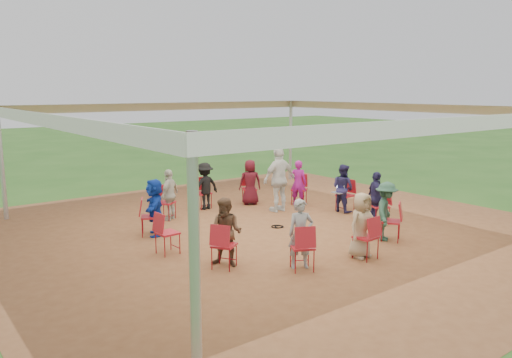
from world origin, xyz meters
TOP-DOWN VIEW (x-y plane):
  - ground at (0.00, 0.00)m, footprint 80.00×80.00m
  - dirt_patch at (0.00, 0.00)m, footprint 13.00×13.00m
  - tent at (0.00, 0.00)m, footprint 10.33×10.33m
  - chair_0 at (2.89, 0.18)m, footprint 0.47×0.45m
  - chair_1 at (2.41, 1.60)m, footprint 0.60×0.59m
  - chair_2 at (1.28, 2.59)m, footprint 0.57×0.58m
  - chair_3 at (-0.18, 2.89)m, footprint 0.45×0.47m
  - chair_4 at (-1.60, 2.41)m, footprint 0.59×0.60m
  - chair_5 at (-2.59, 1.28)m, footprint 0.58×0.57m
  - chair_6 at (-2.89, -0.18)m, footprint 0.47×0.45m
  - chair_7 at (-2.41, -1.60)m, footprint 0.60×0.59m
  - chair_8 at (-1.28, -2.59)m, footprint 0.57×0.58m
  - chair_9 at (0.18, -2.89)m, footprint 0.45×0.47m
  - chair_10 at (1.60, -2.41)m, footprint 0.59×0.60m
  - chair_11 at (2.59, -1.28)m, footprint 0.58×0.57m
  - person_seated_0 at (2.77, 0.18)m, footprint 0.42×0.68m
  - person_seated_1 at (2.31, 1.54)m, footprint 0.54×0.59m
  - person_seated_2 at (1.23, 2.48)m, footprint 0.76×0.62m
  - person_seated_3 at (-0.18, 2.77)m, footprint 0.90×0.49m
  - person_seated_4 at (-1.54, 2.31)m, footprint 0.88×0.78m
  - person_seated_5 at (-2.48, 1.23)m, footprint 0.98×1.33m
  - person_seated_6 at (-2.31, -1.54)m, footprint 0.68×0.76m
  - person_seated_7 at (-1.23, -2.48)m, footprint 0.59×0.51m
  - person_seated_8 at (0.18, -2.77)m, footprint 0.68×0.41m
  - person_seated_9 at (1.54, -2.31)m, footprint 0.97×0.84m
  - person_seated_10 at (2.48, -1.23)m, footprint 0.72×0.89m
  - standing_person at (1.37, 1.28)m, footprint 1.08×0.55m
  - cable_coil at (0.26, 0.01)m, footprint 0.38×0.38m
  - laptop at (2.61, 0.17)m, footprint 0.28×0.34m

SIDE VIEW (x-z plane):
  - ground at x=0.00m, z-range 0.00..0.00m
  - dirt_patch at x=0.00m, z-range 0.01..0.01m
  - cable_coil at x=0.26m, z-range 0.01..0.03m
  - chair_0 at x=2.89m, z-range 0.00..0.90m
  - chair_1 at x=2.41m, z-range 0.00..0.90m
  - chair_2 at x=1.28m, z-range 0.00..0.90m
  - chair_3 at x=-0.18m, z-range 0.00..0.90m
  - chair_4 at x=-1.60m, z-range 0.00..0.90m
  - chair_5 at x=-2.59m, z-range 0.00..0.90m
  - chair_6 at x=-2.89m, z-range 0.00..0.90m
  - chair_7 at x=-2.41m, z-range 0.00..0.90m
  - chair_8 at x=-1.28m, z-range 0.00..0.90m
  - chair_9 at x=0.18m, z-range 0.00..0.90m
  - chair_10 at x=1.60m, z-range 0.00..0.90m
  - chair_11 at x=2.59m, z-range 0.00..0.90m
  - laptop at x=2.61m, z-range 0.53..0.75m
  - person_seated_0 at x=2.77m, z-range 0.01..1.36m
  - person_seated_1 at x=2.31m, z-range 0.01..1.36m
  - person_seated_2 at x=1.23m, z-range 0.01..1.36m
  - person_seated_3 at x=-0.18m, z-range 0.01..1.36m
  - person_seated_4 at x=-1.54m, z-range 0.01..1.36m
  - person_seated_5 at x=-2.48m, z-range 0.01..1.36m
  - person_seated_6 at x=-2.31m, z-range 0.01..1.36m
  - person_seated_7 at x=-1.23m, z-range 0.01..1.36m
  - person_seated_8 at x=0.18m, z-range 0.01..1.36m
  - person_seated_9 at x=1.54m, z-range 0.01..1.36m
  - person_seated_10 at x=2.48m, z-range 0.01..1.36m
  - standing_person at x=1.37m, z-range 0.01..1.84m
  - tent at x=0.00m, z-range 0.87..3.87m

